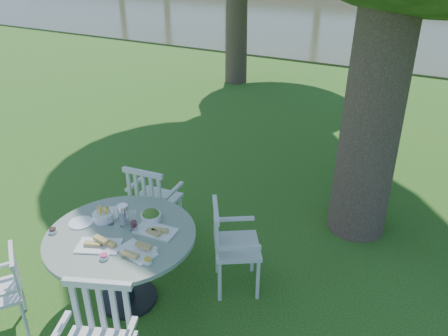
{
  "coord_description": "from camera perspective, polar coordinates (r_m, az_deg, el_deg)",
  "views": [
    {
      "loc": [
        2.2,
        -3.77,
        3.17
      ],
      "look_at": [
        0.0,
        0.2,
        0.85
      ],
      "focal_mm": 35.0,
      "sensor_mm": 36.0,
      "label": 1
    }
  ],
  "objects": [
    {
      "name": "ground",
      "position": [
        5.39,
        -1.05,
        -8.92
      ],
      "size": [
        140.0,
        140.0,
        0.0
      ],
      "primitive_type": "plane",
      "color": "#17410D",
      "rests_on": "ground"
    },
    {
      "name": "table",
      "position": [
        4.26,
        -13.13,
        -10.08
      ],
      "size": [
        1.38,
        1.38,
        0.8
      ],
      "color": "black",
      "rests_on": "ground"
    },
    {
      "name": "chair_ne",
      "position": [
        4.37,
        0.47,
        -9.55
      ],
      "size": [
        0.64,
        0.65,
        0.95
      ],
      "rotation": [
        0.0,
        0.0,
        -4.13
      ],
      "color": "silver",
      "rests_on": "ground"
    },
    {
      "name": "chair_nw",
      "position": [
        5.09,
        -9.54,
        -3.92
      ],
      "size": [
        0.55,
        0.52,
        0.99
      ],
      "rotation": [
        0.0,
        0.0,
        -3.03
      ],
      "color": "silver",
      "rests_on": "ground"
    },
    {
      "name": "chair_sw",
      "position": [
        4.45,
        -26.43,
        -13.61
      ],
      "size": [
        0.55,
        0.54,
        0.8
      ],
      "rotation": [
        0.0,
        0.0,
        -0.62
      ],
      "color": "silver",
      "rests_on": "ground"
    },
    {
      "name": "tableware",
      "position": [
        4.22,
        -13.04,
        -7.11
      ],
      "size": [
        1.11,
        0.85,
        0.21
      ],
      "color": "white",
      "rests_on": "table"
    },
    {
      "name": "river",
      "position": [
        27.04,
        25.49,
        17.88
      ],
      "size": [
        100.0,
        28.0,
        0.12
      ],
      "primitive_type": "cube",
      "color": "#363B23",
      "rests_on": "ground"
    }
  ]
}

